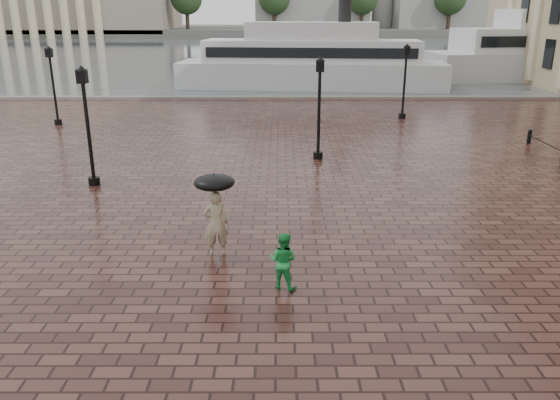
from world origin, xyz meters
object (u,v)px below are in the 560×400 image
adult_pedestrian (216,223)px  child_pedestrian (283,261)px  ferry_near (311,61)px  street_lamps (226,96)px

adult_pedestrian → child_pedestrian: 2.66m
child_pedestrian → ferry_near: 37.14m
street_lamps → child_pedestrian: size_ratio=14.99×
street_lamps → ferry_near: 21.83m
adult_pedestrian → ferry_near: 35.41m
adult_pedestrian → ferry_near: (4.54, 35.09, 1.35)m
child_pedestrian → adult_pedestrian: bearing=-23.3°
child_pedestrian → ferry_near: bearing=-71.0°
adult_pedestrian → ferry_near: size_ratio=0.08×
adult_pedestrian → child_pedestrian: bearing=125.3°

